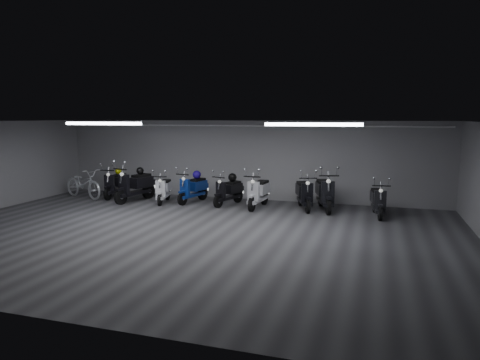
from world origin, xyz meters
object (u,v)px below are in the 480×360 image
(scooter_6, at_px, (258,187))
(scooter_9, at_px, (378,196))
(scooter_7, at_px, (304,189))
(scooter_1, at_px, (135,180))
(helmet_0, at_px, (140,171))
(scooter_5, at_px, (228,187))
(bicycle, at_px, (83,180))
(helmet_3, at_px, (232,177))
(scooter_8, at_px, (325,187))
(scooter_4, at_px, (193,184))
(scooter_2, at_px, (164,185))
(scooter_0, at_px, (115,179))
(helmet_2, at_px, (197,175))
(helmet_1, at_px, (118,171))

(scooter_6, xyz_separation_m, scooter_9, (3.69, -0.14, -0.06))
(scooter_6, xyz_separation_m, scooter_7, (1.45, 0.22, -0.01))
(scooter_1, bearing_deg, helmet_0, 90.00)
(scooter_5, xyz_separation_m, scooter_9, (4.76, -0.30, 0.00))
(scooter_6, relative_size, bicycle, 0.90)
(bicycle, bearing_deg, helmet_0, -63.68)
(scooter_9, bearing_deg, helmet_3, 166.11)
(scooter_7, distance_m, helmet_3, 2.47)
(scooter_7, height_order, scooter_8, scooter_8)
(scooter_6, xyz_separation_m, scooter_8, (2.09, 0.26, 0.06))
(scooter_1, relative_size, scooter_4, 1.16)
(helmet_0, bearing_deg, scooter_5, 1.74)
(helmet_3, bearing_deg, scooter_2, -168.14)
(scooter_4, bearing_deg, scooter_1, -154.10)
(scooter_9, height_order, bicycle, bicycle)
(scooter_7, relative_size, scooter_8, 0.91)
(scooter_0, height_order, helmet_3, scooter_0)
(scooter_2, bearing_deg, scooter_5, -6.38)
(scooter_2, distance_m, scooter_9, 7.02)
(helmet_0, height_order, helmet_2, helmet_0)
(scooter_2, bearing_deg, helmet_1, 150.07)
(scooter_6, xyz_separation_m, bicycle, (-6.53, -0.17, -0.03))
(scooter_1, distance_m, scooter_6, 4.39)
(scooter_8, distance_m, bicycle, 8.63)
(scooter_1, distance_m, helmet_3, 3.43)
(scooter_2, height_order, scooter_5, scooter_5)
(scooter_7, height_order, helmet_0, scooter_7)
(scooter_5, distance_m, helmet_2, 1.33)
(scooter_4, xyz_separation_m, scooter_9, (6.08, -0.36, -0.02))
(scooter_4, bearing_deg, scooter_8, 14.06)
(scooter_7, xyz_separation_m, helmet_3, (-2.45, 0.15, 0.24))
(scooter_4, distance_m, helmet_0, 1.98)
(bicycle, bearing_deg, helmet_3, -63.91)
(scooter_9, distance_m, helmet_0, 8.02)
(scooter_2, relative_size, scooter_8, 0.82)
(scooter_0, relative_size, scooter_8, 0.89)
(helmet_1, bearing_deg, helmet_2, -1.65)
(helmet_2, bearing_deg, helmet_3, -3.45)
(scooter_4, distance_m, helmet_1, 3.16)
(scooter_8, distance_m, helmet_1, 7.61)
(scooter_0, height_order, scooter_9, scooter_0)
(scooter_2, height_order, helmet_1, scooter_2)
(scooter_2, height_order, bicycle, bicycle)
(bicycle, bearing_deg, helmet_2, -61.06)
(scooter_0, relative_size, scooter_1, 0.89)
(helmet_1, bearing_deg, bicycle, -144.58)
(scooter_6, relative_size, helmet_3, 6.34)
(scooter_5, distance_m, helmet_1, 4.47)
(scooter_0, distance_m, helmet_2, 3.17)
(helmet_3, bearing_deg, scooter_1, -170.12)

